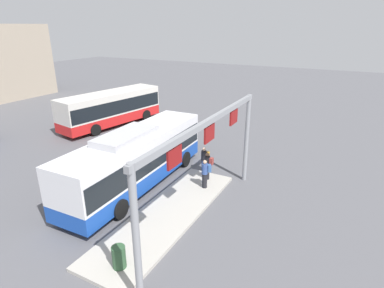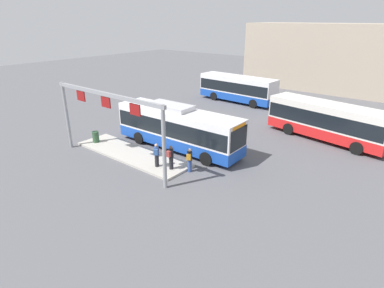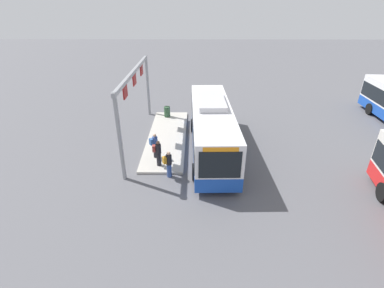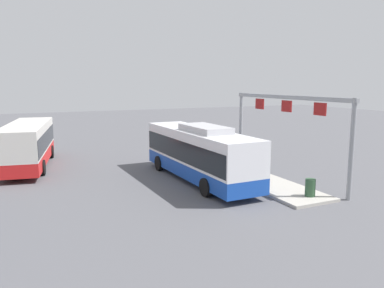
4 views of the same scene
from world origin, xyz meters
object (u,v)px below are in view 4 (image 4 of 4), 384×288
object	(u,v)px
bus_background_right	(28,142)
person_boarding	(211,154)
person_waiting_near	(239,155)
person_waiting_mid	(227,153)
bus_main	(199,151)
trash_bin	(310,188)

from	to	relation	value
bus_background_right	person_boarding	size ratio (longest dim) A/B	6.10
person_waiting_near	person_waiting_mid	bearing A→B (deg)	-106.33
bus_main	person_waiting_near	size ratio (longest dim) A/B	6.47
bus_background_right	person_boarding	distance (m)	12.98
person_waiting_mid	bus_main	bearing A→B (deg)	31.19
bus_main	person_waiting_mid	distance (m)	4.14
person_boarding	trash_bin	size ratio (longest dim) A/B	1.86
person_waiting_near	person_waiting_mid	size ratio (longest dim) A/B	1.00
bus_background_right	person_waiting_mid	size ratio (longest dim) A/B	6.10
bus_main	trash_bin	size ratio (longest dim) A/B	12.00
person_boarding	trash_bin	xyz separation A→B (m)	(-9.17, -0.89, -0.28)
person_boarding	person_waiting_mid	size ratio (longest dim) A/B	1.00
bus_main	bus_background_right	world-z (taller)	bus_main
bus_background_right	person_waiting_mid	distance (m)	14.04
bus_background_right	person_waiting_mid	bearing A→B (deg)	-105.53
bus_main	person_waiting_near	bearing A→B (deg)	-71.83
person_waiting_mid	trash_bin	distance (m)	8.16
person_waiting_near	trash_bin	xyz separation A→B (m)	(-7.14, 0.15, -0.44)
bus_background_right	trash_bin	size ratio (longest dim) A/B	11.33
bus_main	bus_background_right	bearing A→B (deg)	46.68
bus_main	trash_bin	world-z (taller)	bus_main
bus_main	person_boarding	xyz separation A→B (m)	(3.33, -2.64, -0.92)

